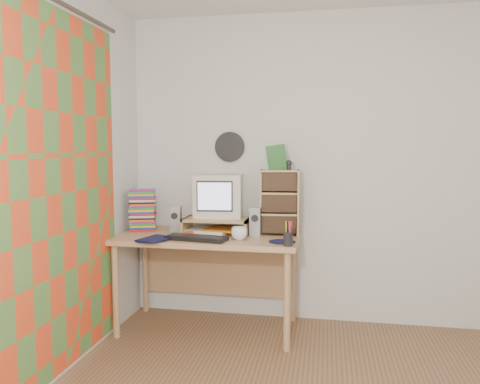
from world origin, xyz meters
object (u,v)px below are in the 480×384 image
at_px(desk, 210,250).
at_px(crt_monitor, 219,196).
at_px(cd_rack, 279,202).
at_px(diary, 146,236).
at_px(mug, 239,234).
at_px(keyboard, 196,238).
at_px(dvd_stack, 143,213).

relative_size(desk, crt_monitor, 3.90).
relative_size(crt_monitor, cd_rack, 0.71).
xyz_separation_m(cd_rack, diary, (-0.95, -0.38, -0.23)).
height_order(mug, diary, mug).
bearing_deg(mug, keyboard, -167.19).
distance_m(cd_rack, mug, 0.43).
xyz_separation_m(dvd_stack, mug, (0.85, -0.25, -0.10)).
xyz_separation_m(keyboard, dvd_stack, (-0.54, 0.32, 0.13)).
relative_size(cd_rack, mug, 4.27).
distance_m(dvd_stack, diary, 0.41).
height_order(crt_monitor, cd_rack, cd_rack).
xyz_separation_m(crt_monitor, mug, (0.22, -0.29, -0.24)).
distance_m(dvd_stack, mug, 0.89).
relative_size(crt_monitor, mug, 3.04).
distance_m(crt_monitor, cd_rack, 0.49).
relative_size(crt_monitor, dvd_stack, 1.25).
height_order(desk, crt_monitor, crt_monitor).
distance_m(desk, keyboard, 0.32).
height_order(desk, dvd_stack, dvd_stack).
height_order(cd_rack, mug, cd_rack).
distance_m(keyboard, cd_rack, 0.71).
distance_m(mug, diary, 0.69).
bearing_deg(diary, desk, 54.79).
relative_size(desk, diary, 6.16).
relative_size(desk, cd_rack, 2.78).
distance_m(cd_rack, diary, 1.05).
bearing_deg(dvd_stack, diary, -81.91).
bearing_deg(desk, mug, -37.19).
bearing_deg(desk, crt_monitor, 60.21).
xyz_separation_m(keyboard, mug, (0.31, 0.07, 0.03)).
xyz_separation_m(crt_monitor, cd_rack, (0.49, -0.03, -0.04)).
height_order(desk, diary, diary).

